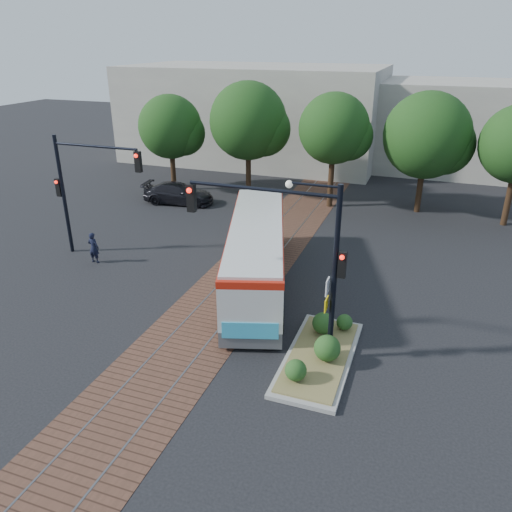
{
  "coord_description": "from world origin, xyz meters",
  "views": [
    {
      "loc": [
        7.62,
        -15.24,
        10.23
      ],
      "look_at": [
        0.96,
        3.21,
        1.6
      ],
      "focal_mm": 35.0,
      "sensor_mm": 36.0,
      "label": 1
    }
  ],
  "objects_px": {
    "city_bus": "(257,251)",
    "signal_pole_left": "(80,181)",
    "signal_pole_main": "(298,243)",
    "officer": "(94,248)",
    "traffic_island": "(321,350)",
    "parked_car": "(178,193)"
  },
  "relations": [
    {
      "from": "city_bus",
      "to": "signal_pole_left",
      "type": "height_order",
      "value": "signal_pole_left"
    },
    {
      "from": "officer",
      "to": "signal_pole_main",
      "type": "bearing_deg",
      "value": 160.61
    },
    {
      "from": "city_bus",
      "to": "parked_car",
      "type": "relative_size",
      "value": 2.34
    },
    {
      "from": "traffic_island",
      "to": "signal_pole_left",
      "type": "xyz_separation_m",
      "value": [
        -13.19,
        4.89,
        3.54
      ]
    },
    {
      "from": "city_bus",
      "to": "signal_pole_main",
      "type": "bearing_deg",
      "value": -73.44
    },
    {
      "from": "traffic_island",
      "to": "parked_car",
      "type": "relative_size",
      "value": 1.11
    },
    {
      "from": "signal_pole_main",
      "to": "signal_pole_left",
      "type": "height_order",
      "value": "signal_pole_main"
    },
    {
      "from": "signal_pole_left",
      "to": "officer",
      "type": "distance_m",
      "value": 3.3
    },
    {
      "from": "signal_pole_left",
      "to": "officer",
      "type": "bearing_deg",
      "value": -41.63
    },
    {
      "from": "traffic_island",
      "to": "officer",
      "type": "relative_size",
      "value": 3.35
    },
    {
      "from": "signal_pole_main",
      "to": "officer",
      "type": "bearing_deg",
      "value": 160.44
    },
    {
      "from": "city_bus",
      "to": "signal_pole_main",
      "type": "distance_m",
      "value": 6.02
    },
    {
      "from": "signal_pole_main",
      "to": "traffic_island",
      "type": "bearing_deg",
      "value": -5.36
    },
    {
      "from": "city_bus",
      "to": "signal_pole_left",
      "type": "relative_size",
      "value": 1.83
    },
    {
      "from": "traffic_island",
      "to": "officer",
      "type": "distance_m",
      "value": 13.01
    },
    {
      "from": "city_bus",
      "to": "signal_pole_left",
      "type": "bearing_deg",
      "value": 160.81
    },
    {
      "from": "traffic_island",
      "to": "signal_pole_left",
      "type": "bearing_deg",
      "value": 159.64
    },
    {
      "from": "signal_pole_main",
      "to": "parked_car",
      "type": "height_order",
      "value": "signal_pole_main"
    },
    {
      "from": "city_bus",
      "to": "signal_pole_left",
      "type": "distance_m",
      "value": 9.45
    },
    {
      "from": "signal_pole_left",
      "to": "city_bus",
      "type": "bearing_deg",
      "value": -1.74
    },
    {
      "from": "city_bus",
      "to": "officer",
      "type": "relative_size",
      "value": 7.05
    },
    {
      "from": "signal_pole_main",
      "to": "parked_car",
      "type": "distance_m",
      "value": 18.77
    }
  ]
}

